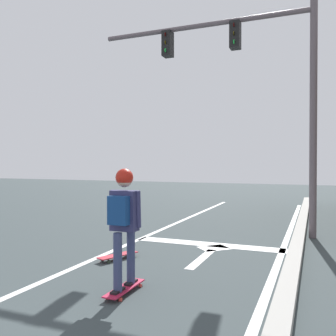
{
  "coord_description": "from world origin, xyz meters",
  "views": [
    {
      "loc": [
        3.89,
        0.86,
        1.68
      ],
      "look_at": [
        1.11,
        7.72,
        1.57
      ],
      "focal_mm": 38.93,
      "sensor_mm": 36.0,
      "label": 1
    }
  ],
  "objects_px": {
    "skater": "(124,214)",
    "traffic_signal_mast": "(249,70)",
    "spare_skateboard": "(118,255)",
    "skateboard": "(125,288)"
  },
  "relations": [
    {
      "from": "skater",
      "to": "traffic_signal_mast",
      "type": "relative_size",
      "value": 0.29
    },
    {
      "from": "skater",
      "to": "spare_skateboard",
      "type": "bearing_deg",
      "value": 122.47
    },
    {
      "from": "skateboard",
      "to": "skater",
      "type": "relative_size",
      "value": 0.51
    },
    {
      "from": "spare_skateboard",
      "to": "skateboard",
      "type": "bearing_deg",
      "value": -57.18
    },
    {
      "from": "skateboard",
      "to": "traffic_signal_mast",
      "type": "height_order",
      "value": "traffic_signal_mast"
    },
    {
      "from": "spare_skateboard",
      "to": "traffic_signal_mast",
      "type": "relative_size",
      "value": 0.15
    },
    {
      "from": "skater",
      "to": "traffic_signal_mast",
      "type": "distance_m",
      "value": 5.49
    },
    {
      "from": "skateboard",
      "to": "skater",
      "type": "height_order",
      "value": "skater"
    },
    {
      "from": "skateboard",
      "to": "traffic_signal_mast",
      "type": "xyz_separation_m",
      "value": [
        0.8,
        4.6,
        3.81
      ]
    },
    {
      "from": "spare_skateboard",
      "to": "traffic_signal_mast",
      "type": "height_order",
      "value": "traffic_signal_mast"
    }
  ]
}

